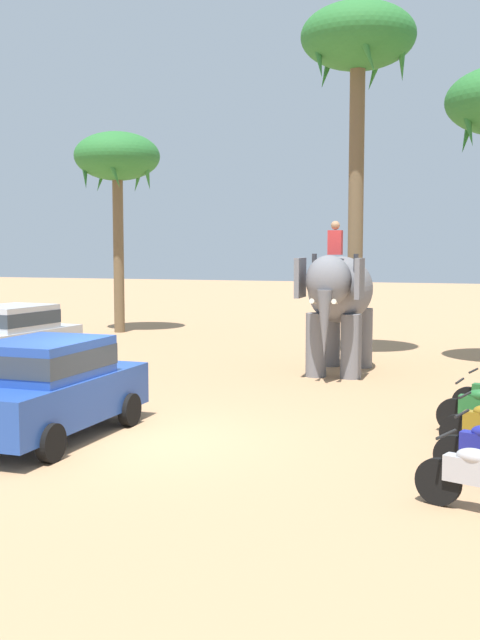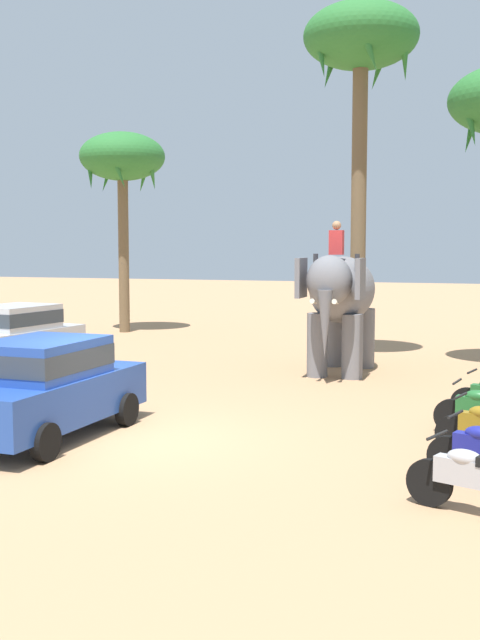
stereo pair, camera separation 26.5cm
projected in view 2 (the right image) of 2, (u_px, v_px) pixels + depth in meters
The scene contains 7 objects.
ground_plane at pixel (124, 440), 13.10m from camera, with size 120.00×120.00×0.00m, color tan.
car_sedan_foreground at pixel (45, 384), 13.15m from camera, with size 1.96×4.14×1.70m.
car_parked_far_side at pixel (13, 334), 20.62m from camera, with size 2.23×4.27×1.70m.
elephant_with_mahout at pixel (341, 296), 19.81m from camera, with size 1.62×3.87×3.88m.
motorcycle_nearest_camera at pixel (476, 479), 9.35m from camera, with size 1.72×0.80×0.94m.
palm_tree_behind_elephant at pixel (122, 162), 29.14m from camera, with size 3.20×3.20×7.52m.
palm_tree_left_of_road at pixel (361, 50), 21.53m from camera, with size 3.20×3.20×9.97m.
Camera 2 is at (6.04, -11.52, 3.25)m, focal length 43.66 mm.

